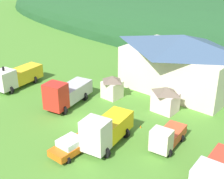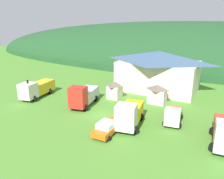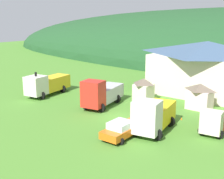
% 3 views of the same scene
% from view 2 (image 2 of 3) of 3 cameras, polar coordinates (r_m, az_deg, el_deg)
% --- Properties ---
extents(ground_plane, '(200.00, 200.00, 0.00)m').
position_cam_2_polar(ground_plane, '(32.69, -3.27, -6.52)').
color(ground_plane, '#4C842D').
extents(forested_hill_backdrop, '(174.61, 60.00, 26.95)m').
position_cam_2_polar(forested_hill_backdrop, '(83.97, 17.32, 7.41)').
color(forested_hill_backdrop, '#1E4723').
rests_on(forested_hill_backdrop, ground).
extents(depot_building, '(15.87, 10.45, 7.78)m').
position_cam_2_polar(depot_building, '(44.25, 11.94, 4.91)').
color(depot_building, beige).
rests_on(depot_building, ground).
extents(play_shed_cream, '(2.41, 2.36, 3.10)m').
position_cam_2_polar(play_shed_cream, '(38.94, 0.67, -0.04)').
color(play_shed_cream, beige).
rests_on(play_shed_cream, ground).
extents(play_shed_pink, '(3.03, 2.47, 3.21)m').
position_cam_2_polar(play_shed_pink, '(37.36, 11.72, -1.08)').
color(play_shed_pink, beige).
rests_on(play_shed_pink, ground).
extents(heavy_rig_striped, '(3.83, 7.75, 3.16)m').
position_cam_2_polar(heavy_rig_striped, '(41.70, -19.10, 0.24)').
color(heavy_rig_striped, silver).
rests_on(heavy_rig_striped, ground).
extents(crane_truck_red, '(4.14, 7.64, 3.74)m').
position_cam_2_polar(crane_truck_red, '(35.70, -7.45, -1.55)').
color(crane_truck_red, red).
rests_on(crane_truck_red, ground).
extents(flatbed_truck_yellow, '(3.94, 7.00, 3.66)m').
position_cam_2_polar(flatbed_truck_yellow, '(28.50, 4.53, -6.35)').
color(flatbed_truck_yellow, silver).
rests_on(flatbed_truck_yellow, ground).
extents(light_truck_cream, '(2.80, 5.26, 2.56)m').
position_cam_2_polar(light_truck_cream, '(30.57, 15.65, -6.48)').
color(light_truck_cream, beige).
rests_on(light_truck_cream, ground).
extents(service_pickup_orange, '(2.49, 5.33, 1.66)m').
position_cam_2_polar(service_pickup_orange, '(27.21, -1.03, -9.69)').
color(service_pickup_orange, orange).
rests_on(service_pickup_orange, ground).
extents(traffic_light_west, '(0.20, 0.32, 3.75)m').
position_cam_2_polar(traffic_light_west, '(39.96, -20.96, 0.33)').
color(traffic_light_west, '#4C4C51').
rests_on(traffic_light_west, ground).
extents(traffic_cone_near_pickup, '(0.36, 0.36, 0.58)m').
position_cam_2_polar(traffic_cone_near_pickup, '(33.31, 9.11, -6.26)').
color(traffic_cone_near_pickup, orange).
rests_on(traffic_cone_near_pickup, ground).
extents(traffic_cone_mid_row, '(0.36, 0.36, 0.63)m').
position_cam_2_polar(traffic_cone_mid_row, '(33.78, 4.58, -5.75)').
color(traffic_cone_mid_row, orange).
rests_on(traffic_cone_mid_row, ground).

